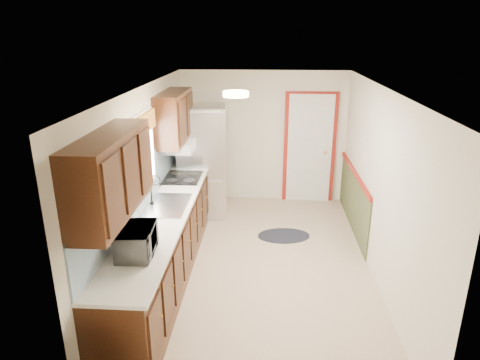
# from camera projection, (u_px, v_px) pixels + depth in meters

# --- Properties ---
(room_shell) EXTENTS (3.20, 5.20, 2.52)m
(room_shell) POSITION_uv_depth(u_px,v_px,m) (261.00, 183.00, 5.48)
(room_shell) COLOR tan
(room_shell) RESTS_ON ground
(kitchen_run) EXTENTS (0.63, 4.00, 2.20)m
(kitchen_run) POSITION_uv_depth(u_px,v_px,m) (162.00, 218.00, 5.42)
(kitchen_run) COLOR black
(kitchen_run) RESTS_ON ground
(back_wall_trim) EXTENTS (1.12, 2.30, 2.08)m
(back_wall_trim) POSITION_uv_depth(u_px,v_px,m) (318.00, 159.00, 7.61)
(back_wall_trim) COLOR maroon
(back_wall_trim) RESTS_ON ground
(ceiling_fixture) EXTENTS (0.30, 0.30, 0.06)m
(ceiling_fixture) POSITION_uv_depth(u_px,v_px,m) (236.00, 94.00, 4.93)
(ceiling_fixture) COLOR #FFD88C
(ceiling_fixture) RESTS_ON room_shell
(microwave) EXTENTS (0.32, 0.53, 0.35)m
(microwave) POSITION_uv_depth(u_px,v_px,m) (136.00, 238.00, 4.22)
(microwave) COLOR white
(microwave) RESTS_ON kitchen_run
(refrigerator) EXTENTS (0.87, 0.83, 1.89)m
(refrigerator) POSITION_uv_depth(u_px,v_px,m) (202.00, 161.00, 7.28)
(refrigerator) COLOR #B7B7BC
(refrigerator) RESTS_ON ground
(rug) EXTENTS (0.87, 0.61, 0.01)m
(rug) POSITION_uv_depth(u_px,v_px,m) (284.00, 236.00, 6.71)
(rug) COLOR black
(rug) RESTS_ON ground
(cooktop) EXTENTS (0.53, 0.64, 0.02)m
(cooktop) POSITION_uv_depth(u_px,v_px,m) (183.00, 178.00, 6.46)
(cooktop) COLOR black
(cooktop) RESTS_ON kitchen_run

